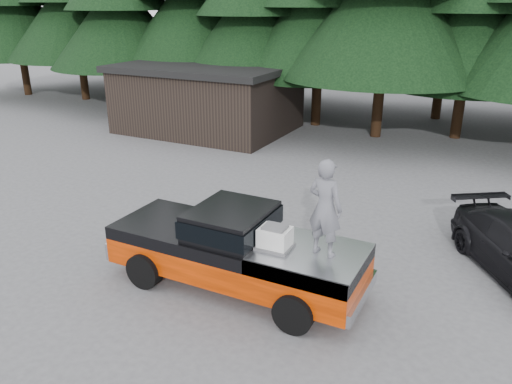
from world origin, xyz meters
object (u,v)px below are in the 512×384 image
at_px(man_on_bed, 325,208).
at_px(utility_building, 208,97).
at_px(air_compressor, 275,239).
at_px(pickup_truck, 236,260).

distance_m(man_on_bed, utility_building, 16.55).
xyz_separation_m(air_compressor, man_on_bed, (0.98, 0.23, 0.80)).
bearing_deg(man_on_bed, utility_building, -38.37).
bearing_deg(air_compressor, man_on_bed, 12.52).
bearing_deg(pickup_truck, utility_building, 124.37).
bearing_deg(utility_building, man_on_bed, -49.75).
relative_size(pickup_truck, man_on_bed, 2.96).
bearing_deg(air_compressor, utility_building, 126.16).
distance_m(pickup_truck, utility_building, 15.34).
height_order(man_on_bed, utility_building, man_on_bed).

